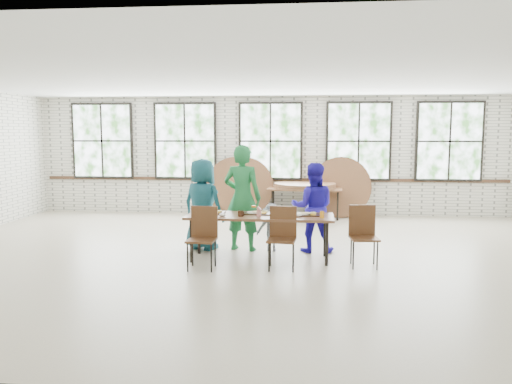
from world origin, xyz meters
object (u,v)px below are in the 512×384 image
dining_table (260,218)px  storage_table (305,190)px  chair_near_left (203,232)px  chair_near_right (282,232)px

dining_table → storage_table: (0.76, 4.11, -0.00)m
chair_near_left → storage_table: (1.59, 4.69, 0.13)m
dining_table → chair_near_right: (0.39, -0.47, -0.13)m
dining_table → storage_table: bearing=80.7°
chair_near_right → storage_table: size_ratio=0.51×
storage_table → dining_table: bearing=-96.2°
chair_near_right → dining_table: bearing=134.8°
dining_table → storage_table: same height
dining_table → chair_near_left: size_ratio=2.54×
dining_table → chair_near_right: chair_near_right is taller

